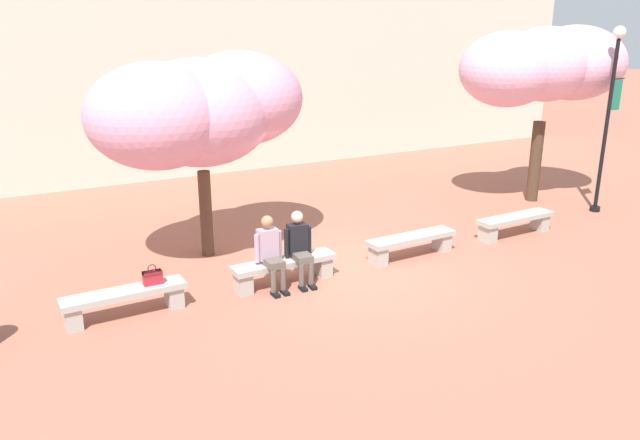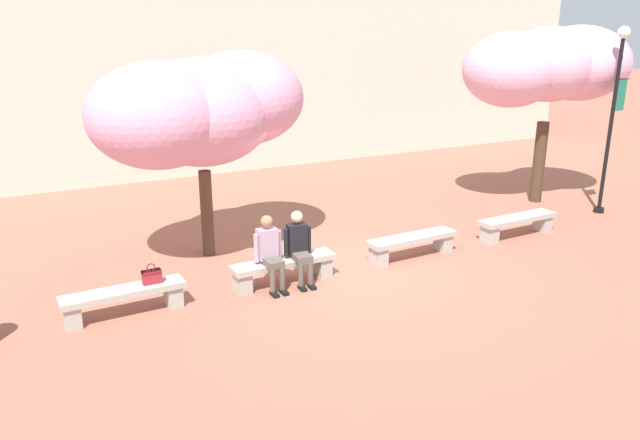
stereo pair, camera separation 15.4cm
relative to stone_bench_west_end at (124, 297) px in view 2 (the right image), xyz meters
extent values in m
plane|color=#9E604C|center=(4.13, 0.00, -0.31)|extent=(100.00, 100.00, 0.00)
cube|color=beige|center=(4.13, 10.54, 3.36)|extent=(28.00, 4.00, 7.34)
cube|color=#ADA89E|center=(0.00, 0.00, 0.09)|extent=(1.92, 0.48, 0.10)
cube|color=#ADA89E|center=(-0.78, -0.02, -0.13)|extent=(0.25, 0.35, 0.35)
cube|color=#ADA89E|center=(0.78, 0.02, -0.13)|extent=(0.25, 0.35, 0.35)
cube|color=#ADA89E|center=(2.75, 0.00, 0.09)|extent=(1.92, 0.48, 0.10)
cube|color=#ADA89E|center=(1.97, -0.02, -0.13)|extent=(0.25, 0.35, 0.35)
cube|color=#ADA89E|center=(3.53, 0.02, -0.13)|extent=(0.25, 0.35, 0.35)
cube|color=#ADA89E|center=(5.50, 0.00, 0.09)|extent=(1.92, 0.48, 0.10)
cube|color=#ADA89E|center=(4.72, -0.02, -0.13)|extent=(0.25, 0.35, 0.35)
cube|color=#ADA89E|center=(6.28, 0.02, -0.13)|extent=(0.25, 0.35, 0.35)
cube|color=#ADA89E|center=(8.25, 0.00, 0.09)|extent=(1.92, 0.48, 0.10)
cube|color=#ADA89E|center=(7.47, -0.02, -0.13)|extent=(0.25, 0.35, 0.35)
cube|color=#ADA89E|center=(9.04, 0.02, -0.13)|extent=(0.25, 0.35, 0.35)
cube|color=black|center=(2.38, -0.42, -0.28)|extent=(0.10, 0.22, 0.06)
cylinder|color=brown|center=(2.38, -0.36, -0.07)|extent=(0.10, 0.10, 0.42)
cube|color=black|center=(2.56, -0.42, -0.28)|extent=(0.10, 0.22, 0.06)
cylinder|color=brown|center=(2.56, -0.36, -0.07)|extent=(0.10, 0.10, 0.42)
cube|color=brown|center=(2.47, -0.18, 0.20)|extent=(0.29, 0.40, 0.12)
cube|color=#B293A8|center=(2.47, 0.04, 0.47)|extent=(0.34, 0.23, 0.54)
sphere|color=#A37556|center=(2.47, 0.04, 0.88)|extent=(0.21, 0.21, 0.21)
cylinder|color=#B293A8|center=(2.26, 0.02, 0.43)|extent=(0.09, 0.09, 0.50)
cylinder|color=#B293A8|center=(2.68, 0.02, 0.43)|extent=(0.09, 0.09, 0.50)
cube|color=black|center=(2.91, -0.41, -0.28)|extent=(0.12, 0.23, 0.06)
cylinder|color=brown|center=(2.92, -0.35, -0.07)|extent=(0.10, 0.10, 0.42)
cube|color=black|center=(3.09, -0.43, -0.28)|extent=(0.12, 0.23, 0.06)
cylinder|color=brown|center=(3.10, -0.37, -0.07)|extent=(0.10, 0.10, 0.42)
cube|color=brown|center=(3.02, -0.18, 0.20)|extent=(0.31, 0.42, 0.12)
cube|color=black|center=(3.04, 0.04, 0.47)|extent=(0.36, 0.25, 0.54)
sphere|color=beige|center=(3.04, 0.04, 0.88)|extent=(0.21, 0.21, 0.21)
cylinder|color=black|center=(2.83, 0.04, 0.43)|extent=(0.09, 0.09, 0.50)
cylinder|color=black|center=(3.24, 0.00, 0.43)|extent=(0.09, 0.09, 0.50)
cube|color=#A3232D|center=(0.46, 0.02, 0.25)|extent=(0.30, 0.14, 0.22)
cube|color=maroon|center=(0.46, 0.02, 0.34)|extent=(0.30, 0.15, 0.04)
torus|color=maroon|center=(0.46, 0.02, 0.41)|extent=(0.14, 0.02, 0.14)
cylinder|color=#513828|center=(2.02, 2.01, 0.55)|extent=(0.24, 0.24, 1.70)
ellipsoid|color=pink|center=(2.02, 2.01, 2.52)|extent=(2.67, 2.76, 2.00)
ellipsoid|color=pink|center=(1.15, 1.74, 2.55)|extent=(2.52, 2.45, 1.89)
ellipsoid|color=pink|center=(2.88, 2.18, 2.71)|extent=(2.41, 2.50, 1.81)
cylinder|color=#473323|center=(10.70, 1.85, 0.72)|extent=(0.30, 0.30, 2.04)
ellipsoid|color=#EAA8C6|center=(10.70, 1.85, 3.13)|extent=(2.39, 2.12, 1.79)
ellipsoid|color=#EAA8C6|center=(9.76, 2.15, 3.02)|extent=(2.40, 2.23, 1.80)
ellipsoid|color=#EAA8C6|center=(11.63, 1.82, 3.14)|extent=(2.44, 2.50, 1.83)
cylinder|color=black|center=(11.33, 0.41, -0.25)|extent=(0.24, 0.24, 0.12)
cylinder|color=black|center=(11.33, 0.41, 1.72)|extent=(0.09, 0.09, 4.06)
sphere|color=white|center=(11.33, 0.41, 3.90)|extent=(0.28, 0.28, 0.28)
cylinder|color=black|center=(11.53, 0.41, 2.86)|extent=(0.40, 0.02, 0.02)
cube|color=#1E7056|center=(11.53, 0.41, 2.49)|extent=(0.30, 0.02, 0.70)
camera|label=1|loc=(-1.51, -9.29, 4.14)|focal=35.00mm
camera|label=2|loc=(-1.37, -9.36, 4.14)|focal=35.00mm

